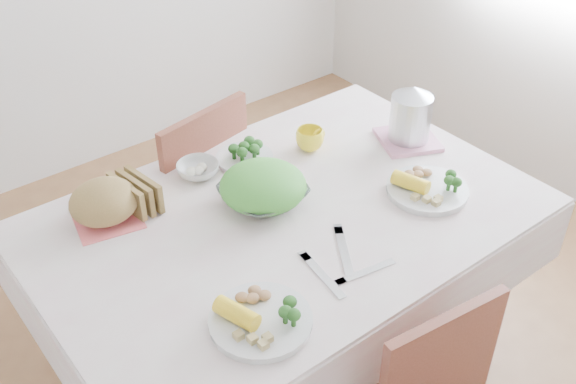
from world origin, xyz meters
TOP-DOWN VIEW (x-y plane):
  - floor at (0.00, 0.00)m, footprint 3.60×3.60m
  - dining_table at (0.00, 0.00)m, footprint 1.40×0.90m
  - tablecloth at (0.00, 0.00)m, footprint 1.50×1.00m
  - chair_far at (-0.03, 0.64)m, footprint 0.48×0.48m
  - salad_bowl at (-0.03, 0.08)m, footprint 0.26×0.26m
  - dinner_plate_left at (-0.33, -0.32)m, footprint 0.28×0.28m
  - dinner_plate_right at (0.41, -0.19)m, footprint 0.27×0.27m
  - broccoli_plate at (0.07, 0.32)m, footprint 0.22×0.22m
  - napkin at (-0.44, 0.31)m, footprint 0.22×0.22m
  - bread_loaf at (-0.44, 0.31)m, footprint 0.22×0.21m
  - fruit_bowl at (-0.10, 0.34)m, footprint 0.15×0.15m
  - yellow_mug at (0.29, 0.24)m, footprint 0.10×0.10m
  - pink_tray at (0.59, 0.06)m, footprint 0.26×0.26m
  - electric_kettle at (0.59, 0.06)m, footprint 0.19×0.19m
  - fork_left at (-0.10, -0.28)m, footprint 0.05×0.20m
  - fork_right at (0.02, -0.24)m, footprint 0.14×0.19m
  - knife at (0.00, -0.34)m, footprint 0.19×0.05m

SIDE VIEW (x-z plane):
  - floor at x=0.00m, z-range 0.00..0.00m
  - dining_table at x=0.00m, z-range 0.00..0.75m
  - chair_far at x=-0.03m, z-range 0.01..0.92m
  - tablecloth at x=0.00m, z-range 0.75..0.76m
  - napkin at x=-0.44m, z-range 0.76..0.77m
  - fork_left at x=-0.10m, z-range 0.76..0.77m
  - fork_right at x=0.02m, z-range 0.76..0.77m
  - knife at x=0.00m, z-range 0.76..0.77m
  - pink_tray at x=0.59m, z-range 0.76..0.78m
  - broccoli_plate at x=0.07m, z-range 0.76..0.78m
  - dinner_plate_left at x=-0.33m, z-range 0.76..0.78m
  - dinner_plate_right at x=0.41m, z-range 0.76..0.78m
  - fruit_bowl at x=-0.10m, z-range 0.76..0.81m
  - salad_bowl at x=-0.03m, z-range 0.76..0.82m
  - yellow_mug at x=0.29m, z-range 0.76..0.84m
  - bread_loaf at x=-0.44m, z-range 0.76..0.88m
  - electric_kettle at x=0.59m, z-range 0.78..0.98m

